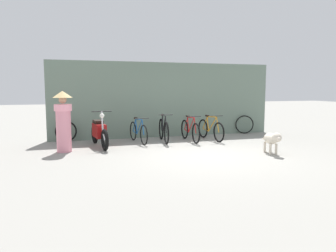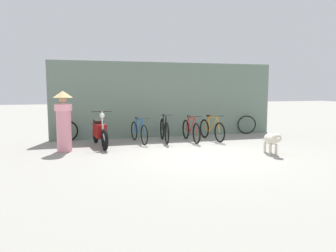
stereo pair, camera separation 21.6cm
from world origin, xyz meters
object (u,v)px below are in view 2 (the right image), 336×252
(spare_tire_left, at_px, (68,131))
(bicycle_0, at_px, (139,132))
(motorcycle, at_px, (100,132))
(person_in_robes, at_px, (64,119))
(bicycle_1, at_px, (164,130))
(spare_tire_right, at_px, (247,125))
(stray_dog, at_px, (272,139))
(bicycle_2, at_px, (191,131))
(bicycle_3, at_px, (212,130))

(spare_tire_left, bearing_deg, bicycle_0, -20.78)
(motorcycle, height_order, person_in_robes, person_in_robes)
(bicycle_1, distance_m, spare_tire_right, 3.68)
(bicycle_1, xyz_separation_m, motorcycle, (-2.11, -0.31, 0.06))
(stray_dog, bearing_deg, bicycle_0, -122.90)
(bicycle_2, bearing_deg, bicycle_0, -96.01)
(bicycle_0, height_order, bicycle_3, bicycle_3)
(bicycle_2, relative_size, stray_dog, 1.68)
(bicycle_2, bearing_deg, spare_tire_left, -103.86)
(bicycle_0, xyz_separation_m, motorcycle, (-1.28, -0.41, 0.10))
(person_in_robes, height_order, spare_tire_right, person_in_robes)
(bicycle_2, distance_m, motorcycle, 2.99)
(bicycle_1, bearing_deg, bicycle_2, 88.95)
(bicycle_1, height_order, spare_tire_right, bicycle_1)
(stray_dog, relative_size, spare_tire_left, 1.50)
(bicycle_1, distance_m, stray_dog, 3.54)
(motorcycle, xyz_separation_m, spare_tire_right, (5.67, 1.25, -0.09))
(bicycle_0, bearing_deg, bicycle_2, 75.87)
(bicycle_1, xyz_separation_m, bicycle_2, (0.88, -0.12, -0.02))
(bicycle_0, bearing_deg, spare_tire_left, -117.66)
(motorcycle, height_order, spare_tire_right, motorcycle)
(bicycle_2, relative_size, spare_tire_right, 2.49)
(bicycle_2, xyz_separation_m, spare_tire_left, (-3.94, 1.06, -0.01))
(bicycle_1, height_order, bicycle_3, bicycle_1)
(bicycle_2, distance_m, spare_tire_right, 2.88)
(bicycle_3, height_order, stray_dog, bicycle_3)
(bicycle_1, relative_size, person_in_robes, 1.03)
(spare_tire_left, bearing_deg, bicycle_2, -15.11)
(bicycle_2, distance_m, person_in_robes, 4.09)
(stray_dog, xyz_separation_m, person_in_robes, (-5.31, 1.99, 0.50))
(motorcycle, bearing_deg, spare_tire_left, -149.57)
(bicycle_2, height_order, spare_tire_right, bicycle_2)
(person_in_robes, bearing_deg, bicycle_1, -152.91)
(person_in_robes, xyz_separation_m, spare_tire_left, (0.06, 1.73, -0.56))
(bicycle_1, xyz_separation_m, bicycle_3, (1.64, -0.09, -0.03))
(spare_tire_left, xyz_separation_m, spare_tire_right, (6.61, -0.00, 0.01))
(motorcycle, relative_size, spare_tire_right, 2.82)
(motorcycle, relative_size, spare_tire_left, 2.86)
(bicycle_2, bearing_deg, bicycle_1, -96.71)
(stray_dog, relative_size, spare_tire_right, 1.48)
(bicycle_0, xyz_separation_m, spare_tire_left, (-2.23, 0.84, 0.00))
(bicycle_1, relative_size, spare_tire_left, 2.49)
(bicycle_0, height_order, person_in_robes, person_in_robes)
(bicycle_3, bearing_deg, stray_dog, 6.97)
(stray_dog, xyz_separation_m, spare_tire_left, (-5.25, 3.72, -0.06))
(bicycle_1, relative_size, bicycle_2, 0.99)
(bicycle_3, xyz_separation_m, person_in_robes, (-4.76, -0.70, 0.56))
(bicycle_1, relative_size, bicycle_3, 0.99)
(bicycle_0, height_order, bicycle_2, bicycle_2)
(bicycle_3, distance_m, spare_tire_right, 2.18)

